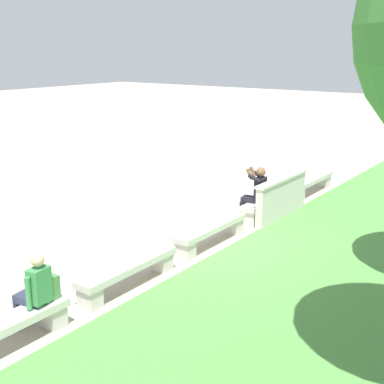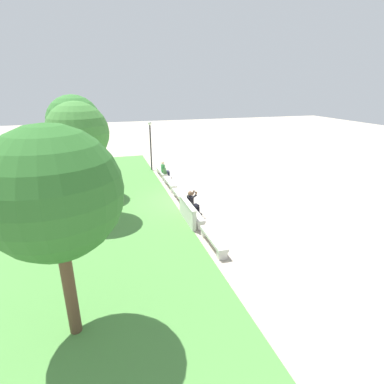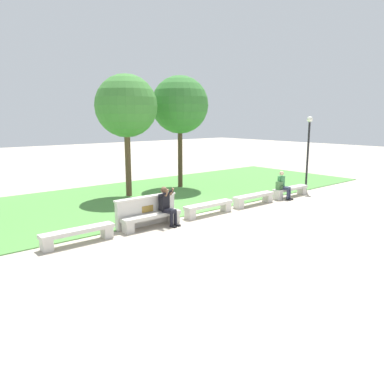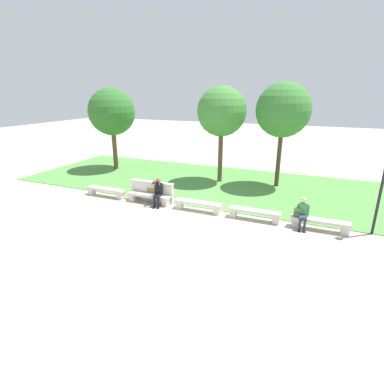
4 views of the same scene
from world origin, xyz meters
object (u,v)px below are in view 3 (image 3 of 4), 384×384
object	(u,v)px
bench_main	(78,234)
bench_near	(152,218)
bench_end	(290,190)
person_photographer	(167,204)
bench_mid	(209,207)
tree_right_background	(180,105)
person_distant	(283,184)
bench_far	(254,198)
lamp_post	(308,142)
backpack	(279,186)
tree_behind_wall	(126,107)

from	to	relation	value
bench_main	bench_near	xyz separation A→B (m)	(2.58, 0.00, 0.00)
bench_end	person_photographer	size ratio (longest dim) A/B	1.66
bench_main	bench_mid	world-z (taller)	same
bench_mid	person_photographer	distance (m)	2.06
tree_right_background	person_distant	bearing A→B (deg)	-72.07
bench_main	bench_far	world-z (taller)	same
bench_main	lamp_post	distance (m)	12.37
bench_near	person_photographer	size ratio (longest dim) A/B	1.66
bench_main	backpack	xyz separation A→B (m)	(9.43, -0.02, 0.32)
bench_main	bench_end	xyz separation A→B (m)	(10.30, 0.00, 0.00)
bench_main	bench_near	distance (m)	2.58
bench_main	tree_behind_wall	world-z (taller)	tree_behind_wall
bench_near	person_distant	bearing A→B (deg)	-0.53
bench_main	bench_far	xyz separation A→B (m)	(7.73, 0.00, 0.00)
bench_far	bench_end	xyz separation A→B (m)	(2.58, 0.00, 0.00)
person_photographer	tree_right_background	distance (m)	7.96
bench_mid	person_distant	xyz separation A→B (m)	(4.48, -0.07, 0.37)
bench_mid	tree_behind_wall	bearing A→B (deg)	96.36
bench_near	tree_behind_wall	size ratio (longest dim) A/B	0.40
backpack	tree_behind_wall	distance (m)	7.72
bench_near	person_photographer	xyz separation A→B (m)	(0.56, -0.08, 0.43)
backpack	bench_far	bearing A→B (deg)	179.33
bench_end	tree_behind_wall	world-z (taller)	tree_behind_wall
person_photographer	person_distant	xyz separation A→B (m)	(6.50, 0.01, -0.06)
person_photographer	person_distant	bearing A→B (deg)	0.09
bench_far	tree_behind_wall	xyz separation A→B (m)	(-3.12, 4.91, 3.80)
person_distant	tree_behind_wall	xyz separation A→B (m)	(-5.03, 4.97, 3.43)
person_photographer	tree_behind_wall	distance (m)	6.19
person_photographer	person_distant	world-z (taller)	person_photographer
backpack	person_distant	bearing A→B (deg)	-12.37
person_distant	lamp_post	size ratio (longest dim) A/B	0.34
bench_end	person_photographer	xyz separation A→B (m)	(-7.16, -0.08, 0.43)
bench_mid	bench_far	distance (m)	2.58
person_distant	backpack	bearing A→B (deg)	167.63
bench_far	person_photographer	distance (m)	4.61
bench_main	tree_behind_wall	xyz separation A→B (m)	(4.60, 4.91, 3.80)
person_distant	lamp_post	world-z (taller)	lamp_post
tree_behind_wall	bench_main	bearing A→B (deg)	-133.17
bench_far	bench_mid	bearing A→B (deg)	180.00
bench_near	backpack	distance (m)	6.86
person_photographer	lamp_post	distance (m)	9.21
bench_near	bench_end	distance (m)	7.73
person_distant	tree_behind_wall	size ratio (longest dim) A/B	0.23
bench_end	lamp_post	distance (m)	2.86
tree_right_background	lamp_post	size ratio (longest dim) A/B	1.55
backpack	tree_right_background	size ratio (longest dim) A/B	0.07
backpack	person_photographer	bearing A→B (deg)	-179.49
bench_main	tree_right_background	distance (m)	10.28
bench_main	person_photographer	world-z (taller)	person_photographer
bench_near	lamp_post	world-z (taller)	lamp_post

